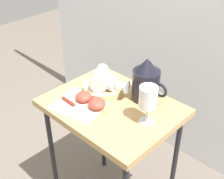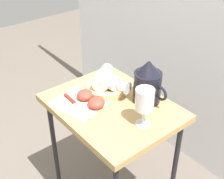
{
  "view_description": "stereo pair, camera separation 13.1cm",
  "coord_description": "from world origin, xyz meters",
  "px_view_note": "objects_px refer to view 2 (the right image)",
  "views": [
    {
      "loc": [
        0.76,
        -0.8,
        1.49
      ],
      "look_at": [
        0.0,
        0.0,
        0.78
      ],
      "focal_mm": 49.07,
      "sensor_mm": 36.0,
      "label": 1
    },
    {
      "loc": [
        0.85,
        -0.7,
        1.49
      ],
      "look_at": [
        0.0,
        0.0,
        0.78
      ],
      "focal_mm": 49.07,
      "sensor_mm": 36.0,
      "label": 2
    }
  ],
  "objects_px": {
    "pitcher": "(148,85)",
    "apple_half_right": "(96,103)",
    "basket_tray": "(106,88)",
    "apple_half_left": "(85,95)",
    "wine_glass_tipped_far": "(109,81)",
    "knife": "(73,102)",
    "table": "(112,117)",
    "wine_glass_tipped_near": "(102,80)",
    "wine_glass_upright": "(145,101)"
  },
  "relations": [
    {
      "from": "pitcher",
      "to": "wine_glass_upright",
      "type": "height_order",
      "value": "pitcher"
    },
    {
      "from": "wine_glass_tipped_near",
      "to": "apple_half_right",
      "type": "height_order",
      "value": "wine_glass_tipped_near"
    },
    {
      "from": "table",
      "to": "basket_tray",
      "type": "distance_m",
      "value": 0.14
    },
    {
      "from": "apple_half_left",
      "to": "basket_tray",
      "type": "bearing_deg",
      "value": 85.86
    },
    {
      "from": "table",
      "to": "wine_glass_upright",
      "type": "xyz_separation_m",
      "value": [
        0.19,
        0.01,
        0.19
      ]
    },
    {
      "from": "pitcher",
      "to": "apple_half_right",
      "type": "distance_m",
      "value": 0.24
    },
    {
      "from": "table",
      "to": "apple_half_right",
      "type": "height_order",
      "value": "apple_half_right"
    },
    {
      "from": "basket_tray",
      "to": "apple_half_left",
      "type": "xyz_separation_m",
      "value": [
        -0.01,
        -0.11,
        0.01
      ]
    },
    {
      "from": "wine_glass_upright",
      "to": "wine_glass_tipped_far",
      "type": "distance_m",
      "value": 0.27
    },
    {
      "from": "wine_glass_upright",
      "to": "knife",
      "type": "relative_size",
      "value": 0.78
    },
    {
      "from": "apple_half_left",
      "to": "knife",
      "type": "bearing_deg",
      "value": -93.96
    },
    {
      "from": "pitcher",
      "to": "knife",
      "type": "bearing_deg",
      "value": -124.7
    },
    {
      "from": "wine_glass_upright",
      "to": "apple_half_right",
      "type": "relative_size",
      "value": 2.26
    },
    {
      "from": "wine_glass_tipped_far",
      "to": "knife",
      "type": "xyz_separation_m",
      "value": [
        -0.04,
        -0.17,
        -0.06
      ]
    },
    {
      "from": "basket_tray",
      "to": "wine_glass_tipped_near",
      "type": "height_order",
      "value": "wine_glass_tipped_near"
    },
    {
      "from": "pitcher",
      "to": "apple_half_left",
      "type": "distance_m",
      "value": 0.28
    },
    {
      "from": "wine_glass_upright",
      "to": "pitcher",
      "type": "bearing_deg",
      "value": 130.57
    },
    {
      "from": "wine_glass_upright",
      "to": "wine_glass_tipped_near",
      "type": "distance_m",
      "value": 0.29
    },
    {
      "from": "basket_tray",
      "to": "wine_glass_tipped_near",
      "type": "distance_m",
      "value": 0.06
    },
    {
      "from": "table",
      "to": "basket_tray",
      "type": "relative_size",
      "value": 3.76
    },
    {
      "from": "wine_glass_tipped_near",
      "to": "knife",
      "type": "bearing_deg",
      "value": -94.49
    },
    {
      "from": "basket_tray",
      "to": "wine_glass_tipped_far",
      "type": "xyz_separation_m",
      "value": [
        0.03,
        -0.0,
        0.05
      ]
    },
    {
      "from": "wine_glass_tipped_far",
      "to": "apple_half_right",
      "type": "relative_size",
      "value": 2.23
    },
    {
      "from": "pitcher",
      "to": "wine_glass_tipped_near",
      "type": "distance_m",
      "value": 0.21
    },
    {
      "from": "wine_glass_tipped_far",
      "to": "basket_tray",
      "type": "bearing_deg",
      "value": 174.16
    },
    {
      "from": "wine_glass_tipped_near",
      "to": "apple_half_right",
      "type": "xyz_separation_m",
      "value": [
        0.08,
        -0.09,
        -0.05
      ]
    },
    {
      "from": "wine_glass_upright",
      "to": "apple_half_right",
      "type": "height_order",
      "value": "wine_glass_upright"
    },
    {
      "from": "pitcher",
      "to": "knife",
      "type": "xyz_separation_m",
      "value": [
        -0.19,
        -0.27,
        -0.07
      ]
    },
    {
      "from": "wine_glass_upright",
      "to": "apple_half_left",
      "type": "xyz_separation_m",
      "value": [
        -0.3,
        -0.08,
        -0.09
      ]
    },
    {
      "from": "table",
      "to": "wine_glass_upright",
      "type": "relative_size",
      "value": 4.14
    },
    {
      "from": "wine_glass_tipped_near",
      "to": "pitcher",
      "type": "bearing_deg",
      "value": 33.47
    },
    {
      "from": "basket_tray",
      "to": "pitcher",
      "type": "xyz_separation_m",
      "value": [
        0.18,
        0.1,
        0.06
      ]
    },
    {
      "from": "apple_half_left",
      "to": "wine_glass_tipped_far",
      "type": "bearing_deg",
      "value": 72.41
    },
    {
      "from": "basket_tray",
      "to": "wine_glass_tipped_far",
      "type": "distance_m",
      "value": 0.06
    },
    {
      "from": "wine_glass_upright",
      "to": "apple_half_left",
      "type": "bearing_deg",
      "value": -165.12
    },
    {
      "from": "pitcher",
      "to": "wine_glass_tipped_far",
      "type": "bearing_deg",
      "value": -146.25
    },
    {
      "from": "wine_glass_tipped_far",
      "to": "knife",
      "type": "relative_size",
      "value": 0.77
    },
    {
      "from": "table",
      "to": "wine_glass_tipped_far",
      "type": "relative_size",
      "value": 4.2
    },
    {
      "from": "pitcher",
      "to": "wine_glass_tipped_near",
      "type": "height_order",
      "value": "pitcher"
    },
    {
      "from": "wine_glass_tipped_far",
      "to": "apple_half_right",
      "type": "height_order",
      "value": "wine_glass_tipped_far"
    },
    {
      "from": "apple_half_left",
      "to": "apple_half_right",
      "type": "relative_size",
      "value": 1.0
    },
    {
      "from": "wine_glass_tipped_far",
      "to": "knife",
      "type": "bearing_deg",
      "value": -102.84
    },
    {
      "from": "pitcher",
      "to": "table",
      "type": "bearing_deg",
      "value": -117.59
    },
    {
      "from": "wine_glass_tipped_far",
      "to": "apple_half_right",
      "type": "distance_m",
      "value": 0.13
    },
    {
      "from": "basket_tray",
      "to": "knife",
      "type": "distance_m",
      "value": 0.18
    },
    {
      "from": "table",
      "to": "knife",
      "type": "bearing_deg",
      "value": -131.3
    },
    {
      "from": "table",
      "to": "basket_tray",
      "type": "xyz_separation_m",
      "value": [
        -0.1,
        0.05,
        0.09
      ]
    },
    {
      "from": "pitcher",
      "to": "knife",
      "type": "relative_size",
      "value": 0.94
    },
    {
      "from": "wine_glass_tipped_near",
      "to": "wine_glass_tipped_far",
      "type": "xyz_separation_m",
      "value": [
        0.03,
        0.02,
        -0.0
      ]
    },
    {
      "from": "apple_half_left",
      "to": "apple_half_right",
      "type": "height_order",
      "value": "same"
    }
  ]
}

